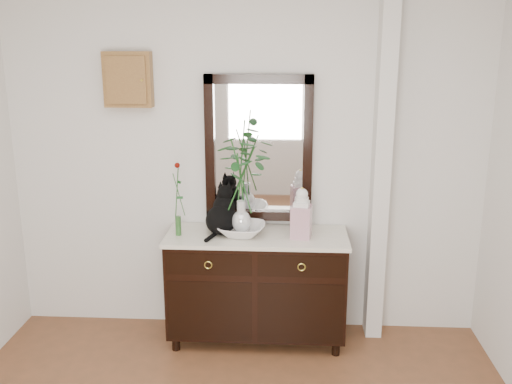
# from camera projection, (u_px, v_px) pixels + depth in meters

# --- Properties ---
(wall_back) EXTENTS (3.60, 0.04, 2.70)m
(wall_back) POSITION_uv_depth(u_px,v_px,m) (245.00, 161.00, 4.29)
(wall_back) COLOR silver
(wall_back) RESTS_ON ground
(pilaster) EXTENTS (0.12, 0.20, 2.70)m
(pilaster) POSITION_uv_depth(u_px,v_px,m) (381.00, 164.00, 4.15)
(pilaster) COLOR silver
(pilaster) RESTS_ON ground
(sideboard) EXTENTS (1.33, 0.52, 0.82)m
(sideboard) POSITION_uv_depth(u_px,v_px,m) (257.00, 282.00, 4.27)
(sideboard) COLOR black
(sideboard) RESTS_ON ground
(wall_mirror) EXTENTS (0.80, 0.06, 1.10)m
(wall_mirror) POSITION_uv_depth(u_px,v_px,m) (259.00, 149.00, 4.25)
(wall_mirror) COLOR black
(wall_mirror) RESTS_ON wall_back
(key_cabinet) EXTENTS (0.35, 0.10, 0.40)m
(key_cabinet) POSITION_uv_depth(u_px,v_px,m) (128.00, 79.00, 4.14)
(key_cabinet) COLOR brown
(key_cabinet) RESTS_ON wall_back
(cat) EXTENTS (0.33, 0.37, 0.36)m
(cat) POSITION_uv_depth(u_px,v_px,m) (221.00, 210.00, 4.16)
(cat) COLOR black
(cat) RESTS_ON sideboard
(lotus_bowl) EXTENTS (0.38, 0.38, 0.08)m
(lotus_bowl) POSITION_uv_depth(u_px,v_px,m) (241.00, 230.00, 4.15)
(lotus_bowl) COLOR white
(lotus_bowl) RESTS_ON sideboard
(vase_branches) EXTENTS (0.47, 0.47, 0.84)m
(vase_branches) POSITION_uv_depth(u_px,v_px,m) (241.00, 177.00, 4.04)
(vase_branches) COLOR silver
(vase_branches) RESTS_ON lotus_bowl
(bud_vase_rose) EXTENTS (0.08, 0.08, 0.55)m
(bud_vase_rose) POSITION_uv_depth(u_px,v_px,m) (177.00, 199.00, 4.09)
(bud_vase_rose) COLOR #2D5F29
(bud_vase_rose) RESTS_ON sideboard
(ginger_jar) EXTENTS (0.16, 0.16, 0.38)m
(ginger_jar) POSITION_uv_depth(u_px,v_px,m) (301.00, 212.00, 4.06)
(ginger_jar) COLOR white
(ginger_jar) RESTS_ON sideboard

